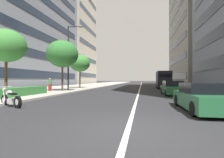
% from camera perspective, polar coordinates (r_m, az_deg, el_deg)
% --- Properties ---
extents(ground_plane, '(400.00, 400.00, 0.00)m').
position_cam_1_polar(ground_plane, '(5.29, 5.47, -16.51)').
color(ground_plane, '#262628').
extents(sidewalk_right_plaza, '(160.00, 10.87, 0.15)m').
position_cam_1_polar(sidewalk_right_plaza, '(37.46, -10.23, -2.40)').
color(sidewalk_right_plaza, '#A39E93').
rests_on(sidewalk_right_plaza, ground).
extents(lane_centre_stripe, '(110.00, 0.16, 0.01)m').
position_cam_1_polar(lane_centre_stripe, '(40.09, 9.67, -2.36)').
color(lane_centre_stripe, silver).
rests_on(lane_centre_stripe, ground).
extents(motorcycle_nearest_camera, '(1.08, 2.04, 1.10)m').
position_cam_1_polar(motorcycle_nearest_camera, '(10.83, -31.11, -5.86)').
color(motorcycle_nearest_camera, black).
rests_on(motorcycle_nearest_camera, ground).
extents(car_lead_in_lane, '(4.44, 1.90, 1.33)m').
position_cam_1_polar(car_lead_in_lane, '(9.13, 28.19, -5.61)').
color(car_lead_in_lane, '#236038').
rests_on(car_lead_in_lane, ground).
extents(car_mid_block_traffic, '(4.36, 1.91, 1.39)m').
position_cam_1_polar(car_mid_block_traffic, '(17.57, 19.81, -2.94)').
color(car_mid_block_traffic, '#236038').
rests_on(car_mid_block_traffic, ground).
extents(delivery_van_ahead, '(5.40, 2.27, 2.86)m').
position_cam_1_polar(delivery_van_ahead, '(29.25, 17.03, -0.17)').
color(delivery_van_ahead, black).
rests_on(delivery_van_ahead, ground).
extents(street_lamp_with_banners, '(1.26, 2.06, 8.08)m').
position_cam_1_polar(street_lamp_with_banners, '(21.95, -13.96, 8.85)').
color(street_lamp_with_banners, '#232326').
rests_on(street_lamp_with_banners, sidewalk_right_plaza).
extents(clipped_hedge_bed, '(6.59, 1.10, 0.70)m').
position_cam_1_polar(clipped_hedge_bed, '(15.82, -29.19, -3.77)').
color(clipped_hedge_bed, '#337033').
rests_on(clipped_hedge_bed, sidewalk_right_plaza).
extents(street_tree_near_plaza_corner, '(3.24, 3.24, 5.59)m').
position_cam_1_polar(street_tree_near_plaza_corner, '(17.00, -32.26, 9.49)').
color(street_tree_near_plaza_corner, '#473323').
rests_on(street_tree_near_plaza_corner, sidewalk_right_plaza).
extents(street_tree_by_lamp_post, '(3.87, 3.87, 6.14)m').
position_cam_1_polar(street_tree_by_lamp_post, '(21.70, -16.48, 8.13)').
color(street_tree_by_lamp_post, '#473323').
rests_on(street_tree_by_lamp_post, sidewalk_right_plaza).
extents(street_tree_far_plaza, '(3.31, 3.31, 5.47)m').
position_cam_1_polar(street_tree_far_plaza, '(28.28, -10.83, 5.27)').
color(street_tree_far_plaza, '#473323').
rests_on(street_tree_far_plaza, sidewalk_right_plaza).
extents(pedestrian_on_plaza, '(0.30, 0.43, 1.55)m').
position_cam_1_polar(pedestrian_on_plaza, '(21.42, -20.30, -1.72)').
color(pedestrian_on_plaza, maroon).
rests_on(pedestrian_on_plaza, sidewalk_right_plaza).
extents(office_tower_mid_left, '(23.86, 19.92, 29.90)m').
position_cam_1_polar(office_tower_mid_left, '(52.33, 31.99, 14.70)').
color(office_tower_mid_left, gray).
rests_on(office_tower_mid_left, ground).
extents(office_tower_far_right_block, '(33.46, 17.01, 31.18)m').
position_cam_1_polar(office_tower_far_right_block, '(44.36, -31.42, 18.33)').
color(office_tower_far_right_block, gray).
rests_on(office_tower_far_right_block, ground).
extents(office_tower_behind_plaza, '(20.92, 14.36, 39.60)m').
position_cam_1_polar(office_tower_behind_plaza, '(67.95, -13.76, 15.39)').
color(office_tower_behind_plaza, beige).
rests_on(office_tower_behind_plaza, ground).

